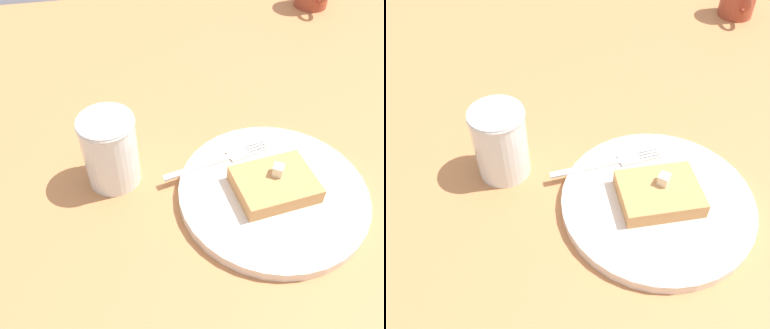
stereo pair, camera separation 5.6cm
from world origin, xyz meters
The scene contains 6 objects.
table_surface centered at (0.00, 0.00, 1.07)cm, with size 115.92×115.92×2.13cm, color #B77746.
plate centered at (6.34, 1.80, 3.01)cm, with size 25.18×25.18×1.51cm.
toast_slice_center centered at (6.34, 1.80, 4.77)cm, with size 7.91×10.24×2.25cm, color tan.
butter_pat_primary centered at (5.56, 2.28, 6.61)cm, with size 1.44×1.29×1.44cm, color #F8F0C8.
fork centered at (-0.28, -3.49, 3.82)cm, with size 5.34×15.86×0.36cm.
syrup_jar centered at (-1.04, -18.75, 7.11)cm, with size 7.46×7.46×10.50cm.
Camera 1 is at (40.40, -15.31, 46.91)cm, focal length 40.00 mm.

